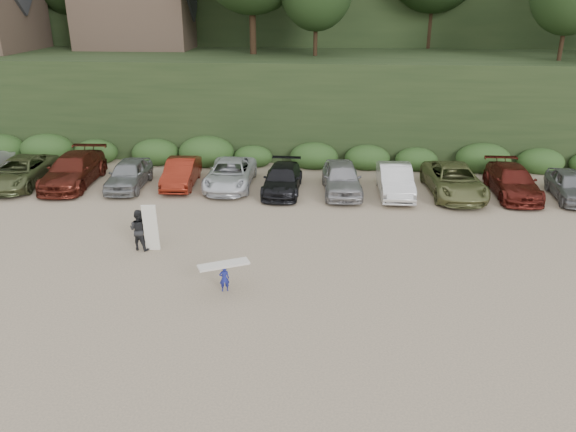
{
  "coord_description": "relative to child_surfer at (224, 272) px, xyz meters",
  "views": [
    {
      "loc": [
        2.23,
        -18.35,
        9.89
      ],
      "look_at": [
        0.57,
        3.0,
        1.3
      ],
      "focal_mm": 35.0,
      "sensor_mm": 36.0,
      "label": 1
    }
  ],
  "objects": [
    {
      "name": "ground",
      "position": [
        1.37,
        1.07,
        -0.73
      ],
      "size": [
        120.0,
        120.0,
        0.0
      ],
      "primitive_type": "plane",
      "color": "tan",
      "rests_on": "ground"
    },
    {
      "name": "parked_cars",
      "position": [
        -1.97,
        11.01,
        0.03
      ],
      "size": [
        37.29,
        5.98,
        1.65
      ],
      "color": "silver",
      "rests_on": "ground"
    },
    {
      "name": "adult_surfer",
      "position": [
        -4.04,
        3.17,
        0.15
      ],
      "size": [
        1.33,
        0.83,
        2.04
      ],
      "color": "black",
      "rests_on": "ground"
    },
    {
      "name": "child_surfer",
      "position": [
        0.0,
        0.0,
        0.0
      ],
      "size": [
        1.84,
        1.23,
        1.08
      ],
      "color": "navy",
      "rests_on": "ground"
    }
  ]
}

